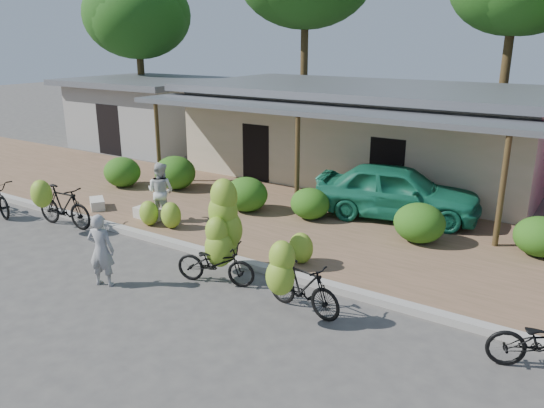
# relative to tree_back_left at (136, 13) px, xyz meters

# --- Properties ---
(ground) EXTENTS (100.00, 100.00, 0.00)m
(ground) POSITION_rel_tree_back_left_xyz_m (13.69, -13.11, -6.16)
(ground) COLOR #484542
(ground) RESTS_ON ground
(sidewalk) EXTENTS (60.00, 6.00, 0.12)m
(sidewalk) POSITION_rel_tree_back_left_xyz_m (13.69, -8.11, -6.10)
(sidewalk) COLOR #8F674D
(sidewalk) RESTS_ON ground
(curb) EXTENTS (60.00, 0.25, 0.15)m
(curb) POSITION_rel_tree_back_left_xyz_m (13.69, -11.11, -6.08)
(curb) COLOR #A8A399
(curb) RESTS_ON ground
(shop_main) EXTENTS (13.00, 8.50, 3.35)m
(shop_main) POSITION_rel_tree_back_left_xyz_m (13.69, -2.18, -4.43)
(shop_main) COLOR beige
(shop_main) RESTS_ON ground
(shop_grey) EXTENTS (7.00, 6.00, 3.15)m
(shop_grey) POSITION_rel_tree_back_left_xyz_m (2.69, -2.12, -4.54)
(shop_grey) COLOR gray
(shop_grey) RESTS_ON ground
(tree_back_left) EXTENTS (5.47, 5.38, 8.20)m
(tree_back_left) POSITION_rel_tree_back_left_xyz_m (0.00, 0.00, 0.00)
(tree_back_left) COLOR #503D20
(tree_back_left) RESTS_ON ground
(hedge_0) EXTENTS (1.29, 1.16, 1.00)m
(hedge_0) POSITION_rel_tree_back_left_xyz_m (7.56, -8.23, -5.53)
(hedge_0) COLOR #175513
(hedge_0) RESTS_ON sidewalk
(hedge_1) EXTENTS (1.41, 1.27, 1.10)m
(hedge_1) POSITION_rel_tree_back_left_xyz_m (9.26, -7.46, -5.48)
(hedge_1) COLOR #175513
(hedge_1) RESTS_ON sidewalk
(hedge_2) EXTENTS (1.28, 1.15, 1.00)m
(hedge_2) POSITION_rel_tree_back_left_xyz_m (12.64, -8.11, -5.54)
(hedge_2) COLOR #175513
(hedge_2) RESTS_ON sidewalk
(hedge_3) EXTENTS (1.11, 1.00, 0.87)m
(hedge_3) POSITION_rel_tree_back_left_xyz_m (14.53, -7.71, -5.60)
(hedge_3) COLOR #175513
(hedge_3) RESTS_ON sidewalk
(hedge_4) EXTENTS (1.26, 1.13, 0.98)m
(hedge_4) POSITION_rel_tree_back_left_xyz_m (17.64, -7.79, -5.54)
(hedge_4) COLOR #175513
(hedge_4) RESTS_ON sidewalk
(hedge_5) EXTENTS (1.19, 1.07, 0.93)m
(hedge_5) POSITION_rel_tree_back_left_xyz_m (20.25, -7.12, -5.57)
(hedge_5) COLOR #175513
(hedge_5) RESTS_ON sidewalk
(bike_left) EXTENTS (1.97, 1.25, 1.47)m
(bike_left) POSITION_rel_tree_back_left_xyz_m (9.10, -11.75, -5.50)
(bike_left) COLOR black
(bike_left) RESTS_ON ground
(bike_center) EXTENTS (1.82, 1.37, 2.14)m
(bike_center) POSITION_rel_tree_back_left_xyz_m (14.68, -11.87, -5.30)
(bike_center) COLOR black
(bike_center) RESTS_ON ground
(bike_right) EXTENTS (1.74, 1.24, 1.60)m
(bike_right) POSITION_rel_tree_back_left_xyz_m (16.87, -12.37, -5.50)
(bike_right) COLOR black
(bike_right) RESTS_ON ground
(loose_banana_a) EXTENTS (0.55, 0.46, 0.68)m
(loose_banana_a) POSITION_rel_tree_back_left_xyz_m (11.18, -10.55, -5.69)
(loose_banana_a) COLOR #8DB22C
(loose_banana_a) RESTS_ON sidewalk
(loose_banana_b) EXTENTS (0.57, 0.48, 0.71)m
(loose_banana_b) POSITION_rel_tree_back_left_xyz_m (11.84, -10.40, -5.68)
(loose_banana_b) COLOR #8DB22C
(loose_banana_b) RESTS_ON sidewalk
(loose_banana_c) EXTENTS (0.57, 0.48, 0.71)m
(loose_banana_c) POSITION_rel_tree_back_left_xyz_m (15.86, -10.50, -5.68)
(loose_banana_c) COLOR #8DB22C
(loose_banana_c) RESTS_ON sidewalk
(sack_near) EXTENTS (0.86, 0.41, 0.30)m
(sack_near) POSITION_rel_tree_back_left_xyz_m (10.76, -10.17, -5.89)
(sack_near) COLOR silver
(sack_near) RESTS_ON sidewalk
(sack_far) EXTENTS (0.83, 0.74, 0.28)m
(sack_far) POSITION_rel_tree_back_left_xyz_m (8.79, -10.33, -5.90)
(sack_far) COLOR silver
(sack_far) RESTS_ON sidewalk
(vendor) EXTENTS (0.66, 0.55, 1.56)m
(vendor) POSITION_rel_tree_back_left_xyz_m (12.85, -13.49, -5.38)
(vendor) COLOR gray
(vendor) RESTS_ON ground
(bystander) EXTENTS (0.89, 0.76, 1.63)m
(bystander) POSITION_rel_tree_back_left_xyz_m (11.15, -10.04, -5.22)
(bystander) COLOR silver
(bystander) RESTS_ON sidewalk
(teal_van) EXTENTS (4.76, 2.70, 1.53)m
(teal_van) POSITION_rel_tree_back_left_xyz_m (16.49, -6.32, -5.27)
(teal_van) COLOR #197454
(teal_van) RESTS_ON sidewalk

